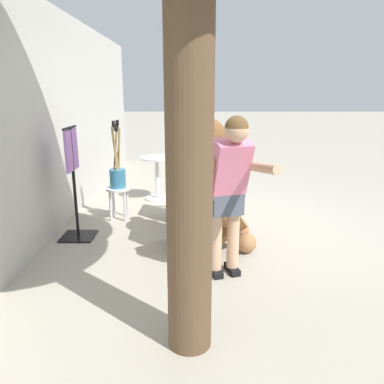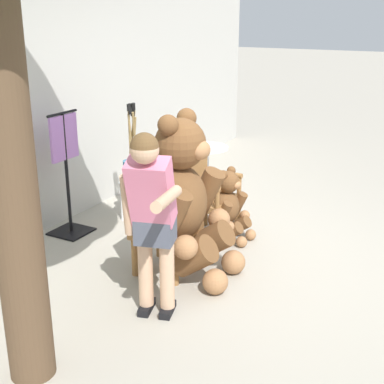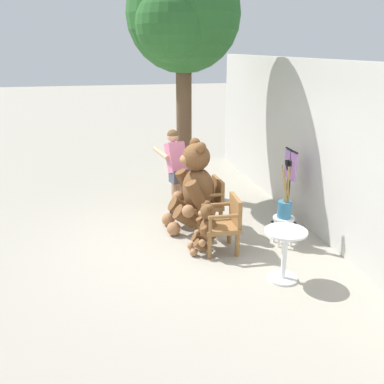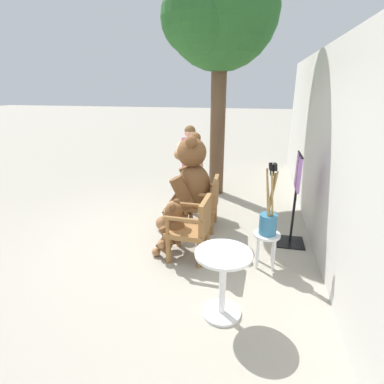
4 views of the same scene
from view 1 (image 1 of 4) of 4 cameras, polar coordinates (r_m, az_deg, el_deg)
The scene contains 11 objects.
ground_plane at distance 4.92m, azimuth 6.93°, elevation -5.93°, with size 60.00×60.00×0.00m, color #A8A091.
back_wall at distance 4.93m, azimuth -21.87°, elevation 9.88°, with size 10.00×0.16×2.80m, color beige.
wooden_chair_left at distance 4.29m, azimuth -0.88°, elevation -2.46°, with size 0.58×0.54×0.86m.
wooden_chair_right at distance 5.20m, azimuth -0.68°, elevation 0.66°, with size 0.58×0.55×0.86m.
teddy_bear_large at distance 4.22m, azimuth 2.70°, elevation 1.38°, with size 0.93×0.89×1.55m.
teddy_bear_small at distance 5.21m, azimuth 2.45°, elevation -0.09°, with size 0.48×0.46×0.80m.
person_visitor at distance 3.44m, azimuth 5.69°, elevation 0.99°, with size 0.70×0.62×1.56m.
white_stool at distance 5.34m, azimuth -11.12°, elevation -0.43°, with size 0.34×0.34×0.46m.
brush_bucket at distance 5.26m, azimuth -11.29°, elevation 2.89°, with size 0.22×0.22×0.93m.
round_side_table at distance 6.22m, azimuth -5.36°, elevation 2.87°, with size 0.56×0.56×0.72m.
clothing_display_stand at distance 4.70m, azimuth -17.55°, elevation 1.63°, with size 0.44×0.40×1.36m.
Camera 1 is at (-4.56, 0.57, 1.75)m, focal length 35.00 mm.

